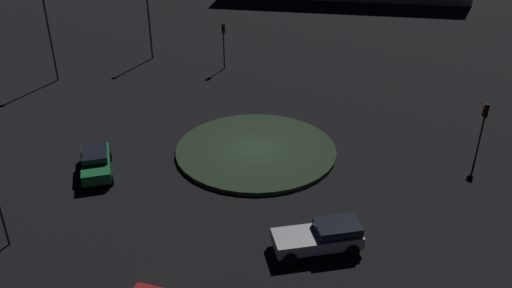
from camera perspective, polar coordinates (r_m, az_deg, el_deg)
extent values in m
plane|color=black|center=(36.46, 0.00, -0.85)|extent=(116.96, 116.96, 0.00)
cylinder|color=#263823|center=(36.39, 0.00, -0.66)|extent=(10.82, 10.82, 0.28)
cube|color=#1E7238|center=(35.27, -16.58, -2.02)|extent=(4.50, 3.35, 0.69)
cube|color=black|center=(35.17, -16.71, -1.06)|extent=(2.60, 2.29, 0.45)
cylinder|color=black|center=(36.80, -17.84, -1.49)|extent=(0.67, 0.47, 0.64)
cylinder|color=black|center=(36.70, -15.20, -1.17)|extent=(0.67, 0.47, 0.64)
cylinder|color=black|center=(34.21, -17.90, -3.93)|extent=(0.67, 0.47, 0.64)
cylinder|color=black|center=(34.10, -15.06, -3.59)|extent=(0.67, 0.47, 0.64)
cube|color=silver|center=(27.79, 6.45, -9.93)|extent=(3.30, 4.80, 0.65)
cube|color=black|center=(27.74, 8.62, -8.71)|extent=(2.28, 2.64, 0.47)
cylinder|color=black|center=(26.97, 3.64, -12.08)|extent=(0.47, 0.75, 0.72)
cylinder|color=black|center=(28.30, 2.74, -9.78)|extent=(0.47, 0.75, 0.72)
cylinder|color=black|center=(27.81, 10.17, -11.09)|extent=(0.47, 0.75, 0.72)
cylinder|color=black|center=(29.10, 8.96, -8.92)|extent=(0.47, 0.75, 0.72)
cylinder|color=#2D2D2D|center=(30.18, -25.27, -7.09)|extent=(0.12, 0.12, 3.36)
cylinder|color=#2D2D2D|center=(37.81, 22.61, 0.55)|extent=(0.12, 0.12, 3.08)
cube|color=black|center=(36.99, 23.18, 3.28)|extent=(0.32, 0.25, 0.90)
sphere|color=red|center=(36.84, 23.04, 3.67)|extent=(0.20, 0.20, 0.20)
sphere|color=#4C380F|center=(36.94, 22.96, 3.29)|extent=(0.20, 0.20, 0.20)
sphere|color=#0F3819|center=(37.05, 22.89, 2.91)|extent=(0.20, 0.20, 0.20)
cylinder|color=#2D2D2D|center=(50.52, -3.41, 9.77)|extent=(0.12, 0.12, 3.37)
cube|color=black|center=(49.87, -3.48, 12.09)|extent=(0.31, 0.36, 0.90)
sphere|color=#3F0C0C|center=(49.66, -3.47, 12.34)|extent=(0.20, 0.20, 0.20)
sphere|color=#4C380F|center=(49.74, -3.46, 12.05)|extent=(0.20, 0.20, 0.20)
sphere|color=#1EE53F|center=(49.81, -3.45, 11.75)|extent=(0.20, 0.20, 0.20)
cylinder|color=#4C4C51|center=(50.17, -20.95, 10.50)|extent=(0.18, 0.18, 7.85)
cylinder|color=#4C4C51|center=(53.48, -11.25, 12.64)|extent=(0.18, 0.18, 7.46)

